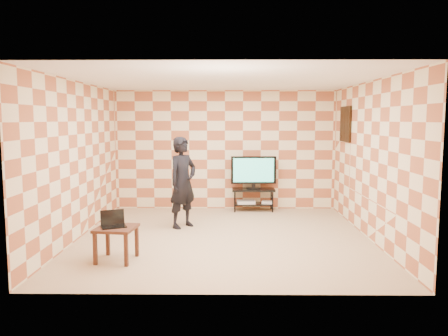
# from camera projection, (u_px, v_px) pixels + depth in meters

# --- Properties ---
(floor) EXTENTS (5.00, 5.00, 0.00)m
(floor) POSITION_uv_depth(u_px,v_px,m) (224.00, 237.00, 7.60)
(floor) COLOR tan
(floor) RESTS_ON ground
(wall_back) EXTENTS (5.00, 0.02, 2.70)m
(wall_back) POSITION_uv_depth(u_px,v_px,m) (225.00, 150.00, 9.94)
(wall_back) COLOR beige
(wall_back) RESTS_ON ground
(wall_front) EXTENTS (5.00, 0.02, 2.70)m
(wall_front) POSITION_uv_depth(u_px,v_px,m) (221.00, 181.00, 4.97)
(wall_front) COLOR beige
(wall_front) RESTS_ON ground
(wall_left) EXTENTS (0.02, 5.00, 2.70)m
(wall_left) POSITION_uv_depth(u_px,v_px,m) (78.00, 160.00, 7.48)
(wall_left) COLOR beige
(wall_left) RESTS_ON ground
(wall_right) EXTENTS (0.02, 5.00, 2.70)m
(wall_right) POSITION_uv_depth(u_px,v_px,m) (370.00, 160.00, 7.43)
(wall_right) COLOR beige
(wall_right) RESTS_ON ground
(ceiling) EXTENTS (5.00, 5.00, 0.02)m
(ceiling) POSITION_uv_depth(u_px,v_px,m) (224.00, 80.00, 7.30)
(ceiling) COLOR white
(ceiling) RESTS_ON wall_back
(wall_art) EXTENTS (0.04, 0.72, 0.72)m
(wall_art) POSITION_uv_depth(u_px,v_px,m) (345.00, 124.00, 8.90)
(wall_art) COLOR black
(wall_art) RESTS_ON wall_right
(tv_stand) EXTENTS (0.95, 0.43, 0.50)m
(tv_stand) POSITION_uv_depth(u_px,v_px,m) (253.00, 195.00, 9.77)
(tv_stand) COLOR black
(tv_stand) RESTS_ON floor
(tv) EXTENTS (1.01, 0.20, 0.73)m
(tv) POSITION_uv_depth(u_px,v_px,m) (254.00, 171.00, 9.71)
(tv) COLOR black
(tv) RESTS_ON tv_stand
(dvd_player) EXTENTS (0.41, 0.31, 0.07)m
(dvd_player) POSITION_uv_depth(u_px,v_px,m) (246.00, 202.00, 9.76)
(dvd_player) COLOR silver
(dvd_player) RESTS_ON tv_stand
(game_console) EXTENTS (0.27, 0.22, 0.06)m
(game_console) POSITION_uv_depth(u_px,v_px,m) (268.00, 202.00, 9.78)
(game_console) COLOR silver
(game_console) RESTS_ON tv_stand
(side_table) EXTENTS (0.60, 0.60, 0.50)m
(side_table) POSITION_uv_depth(u_px,v_px,m) (116.00, 233.00, 6.31)
(side_table) COLOR #3D2016
(side_table) RESTS_ON floor
(laptop) EXTENTS (0.42, 0.38, 0.23)m
(laptop) POSITION_uv_depth(u_px,v_px,m) (113.00, 223.00, 6.33)
(laptop) COLOR black
(laptop) RESTS_ON side_table
(person) EXTENTS (0.72, 0.74, 1.72)m
(person) POSITION_uv_depth(u_px,v_px,m) (183.00, 182.00, 8.24)
(person) COLOR black
(person) RESTS_ON floor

